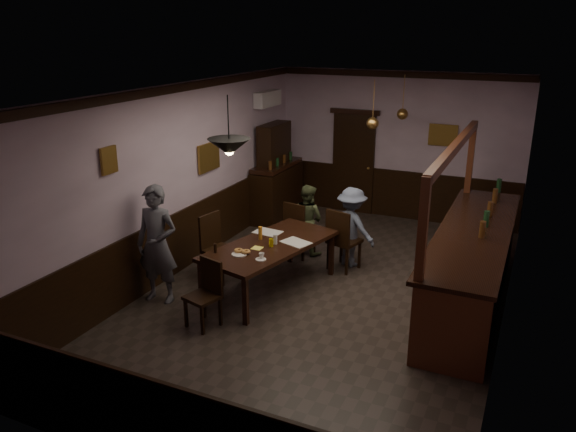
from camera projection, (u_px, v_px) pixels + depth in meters
The scene contains 31 objects.
room at pixel (327, 198), 7.96m from camera, with size 5.01×8.01×3.01m.
dining_table at pixel (270, 248), 8.35m from camera, with size 1.49×2.37×0.75m.
chair_far_left at pixel (298, 227), 9.60m from camera, with size 0.51×0.51×1.00m.
chair_far_right at pixel (342, 237), 9.07m from camera, with size 0.56×0.56×1.04m.
chair_near at pixel (206, 290), 7.43m from camera, with size 0.48×0.48×0.91m.
chair_side at pixel (216, 244), 8.78m from camera, with size 0.53×0.53×1.06m.
person_standing at pixel (157, 245), 7.98m from camera, with size 0.63×0.41×1.73m, color #565863.
person_seated_left at pixel (307, 219), 9.79m from camera, with size 0.60×0.47×1.24m, color #4A5533.
person_seated_right at pixel (351, 227), 9.25m from camera, with size 0.87×0.50×1.34m, color slate.
newspaper_left at pixel (268, 232), 8.79m from camera, with size 0.42×0.30×0.01m, color silver.
newspaper_right at pixel (296, 242), 8.37m from camera, with size 0.42×0.30×0.01m, color silver.
napkin at pixel (257, 248), 8.16m from camera, with size 0.15×0.15×0.00m, color #FDF05D.
saucer at pixel (261, 259), 7.76m from camera, with size 0.15×0.15×0.01m, color white.
coffee_cup at pixel (262, 256), 7.77m from camera, with size 0.08×0.08×0.07m, color white.
pastry_plate at pixel (239, 254), 7.93m from camera, with size 0.22×0.22×0.01m, color white.
pastry_ring_a at pixel (238, 250), 7.99m from camera, with size 0.13×0.13×0.04m, color #C68C47.
pastry_ring_b at pixel (246, 252), 7.95m from camera, with size 0.13×0.13×0.04m, color #C68C47.
soda_can at pixel (271, 243), 8.21m from camera, with size 0.07×0.07×0.12m, color yellow.
beer_glass at pixel (260, 233), 8.48m from camera, with size 0.06×0.06×0.20m, color #BF721E.
water_glass at pixel (275, 239), 8.29m from camera, with size 0.06×0.06×0.15m, color silver.
pepper_mill at pixel (215, 248), 7.97m from camera, with size 0.04×0.04×0.14m, color black.
sideboard at pixel (276, 181), 11.57m from camera, with size 0.53×1.49×1.97m.
bar_counter at pixel (472, 264), 8.03m from camera, with size 0.96×4.15×2.33m.
door_back at pixel (353, 164), 11.86m from camera, with size 0.90×0.06×2.10m, color black.
ac_unit at pixel (268, 99), 11.09m from camera, with size 0.20×0.85×0.30m.
picture_left_small at pixel (109, 160), 7.34m from camera, with size 0.04×0.28×0.36m.
picture_left_large at pixel (209, 157), 9.55m from camera, with size 0.04×0.62×0.48m.
picture_back at pixel (443, 135), 10.92m from camera, with size 0.55×0.04×0.42m.
pendant_iron at pixel (229, 147), 7.23m from camera, with size 0.56×0.56×0.77m.
pendant_brass_mid at pixel (373, 124), 9.20m from camera, with size 0.20×0.20×0.81m.
pendant_brass_far at pixel (402, 114), 10.17m from camera, with size 0.20×0.20×0.81m.
Camera 1 is at (2.67, -7.16, 3.82)m, focal length 35.00 mm.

